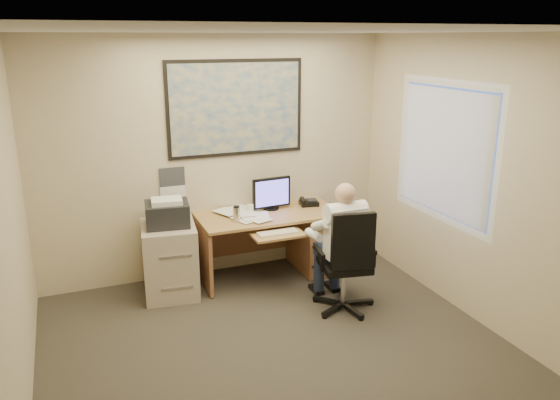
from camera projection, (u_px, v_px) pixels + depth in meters
name	position (u px, v px, depth m)	size (l,w,h in m)	color
room_shell	(295.00, 218.00, 4.12)	(4.00, 4.50, 2.70)	#363129
desk	(295.00, 235.00, 6.36)	(1.60, 0.97, 1.12)	tan
world_map	(236.00, 108.00, 6.03)	(1.56, 0.03, 1.06)	#1E4C93
wall_calendar	(173.00, 186.00, 6.01)	(0.28, 0.01, 0.42)	white
window_blinds	(444.00, 152.00, 5.47)	(0.06, 1.40, 1.30)	beige
filing_cabinet	(170.00, 253.00, 5.79)	(0.63, 0.73, 1.06)	#B6A792
office_chair	(347.00, 281.00, 5.46)	(0.75, 0.75, 1.09)	black
person	(344.00, 247.00, 5.43)	(0.53, 0.76, 1.31)	white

